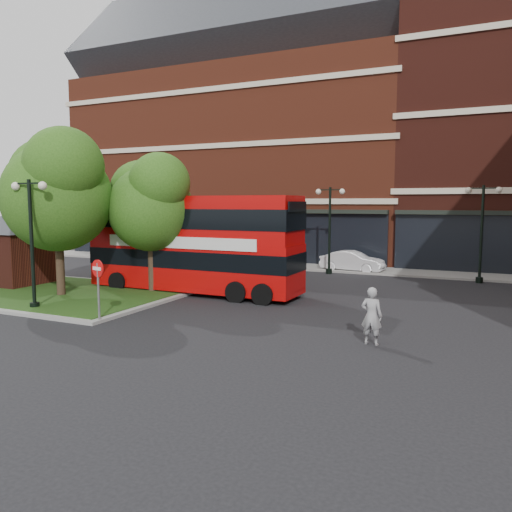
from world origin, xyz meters
The scene contains 15 objects.
ground centered at (0.00, 0.00, 0.00)m, with size 120.00×120.00×0.00m, color black.
pavement_far centered at (0.00, 16.50, 0.06)m, with size 44.00×3.00×0.12m, color slate.
terrace_far_left centered at (-8.00, 24.00, 7.00)m, with size 26.00×12.00×14.00m, color maroon.
traffic_island centered at (-8.00, 3.00, 0.07)m, with size 12.60×7.60×0.15m.
kiosk centered at (-11.00, 4.00, 2.32)m, with size 6.51×6.51×3.60m.
tree_island_west centered at (-6.60, 2.58, 4.79)m, with size 5.40×4.71×7.21m.
tree_island_east centered at (-3.58, 5.06, 4.24)m, with size 4.46×3.90×6.29m.
lamp_island centered at (-5.50, 0.20, 2.83)m, with size 1.72×0.36×5.00m.
lamp_far_left centered at (2.00, 14.50, 2.83)m, with size 1.72×0.36×5.00m.
lamp_far_right centered at (10.00, 14.50, 2.83)m, with size 1.72×0.36×5.00m.
bus centered at (-1.97, 6.01, 2.54)m, with size 10.18×2.49×3.87m.
woman centered at (7.26, 0.93, 0.85)m, with size 0.62×0.41×1.70m, color gray.
car_silver centered at (-5.73, 16.00, 0.64)m, with size 1.51×3.75×1.28m, color #B1B3B9.
car_white centered at (3.00, 16.00, 0.62)m, with size 1.32×3.77×1.24m, color white.
no_entry_sign centered at (-1.80, -0.35, 1.57)m, with size 0.60×0.18×2.20m.
Camera 1 is at (10.13, -13.40, 4.14)m, focal length 35.00 mm.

